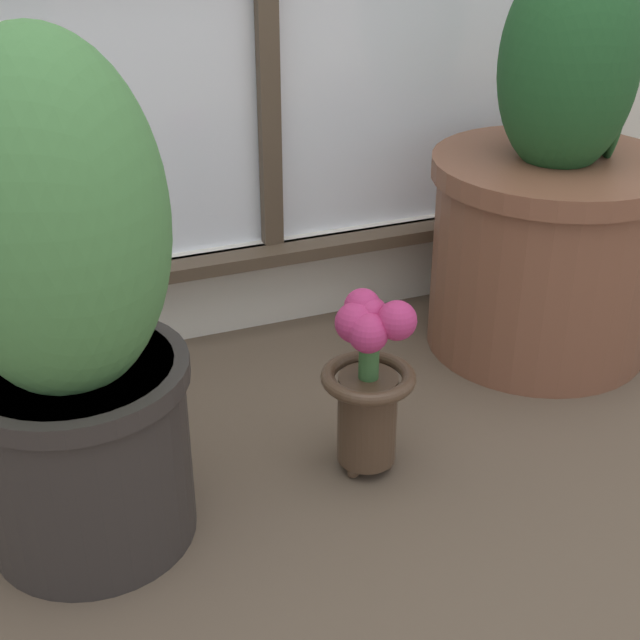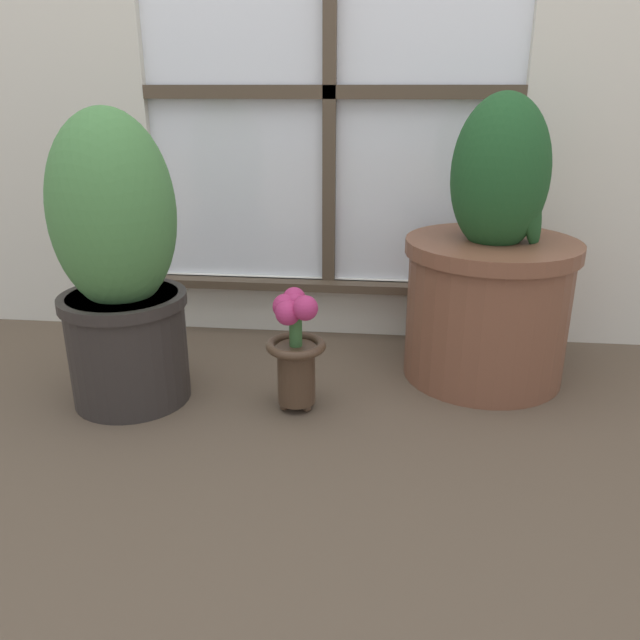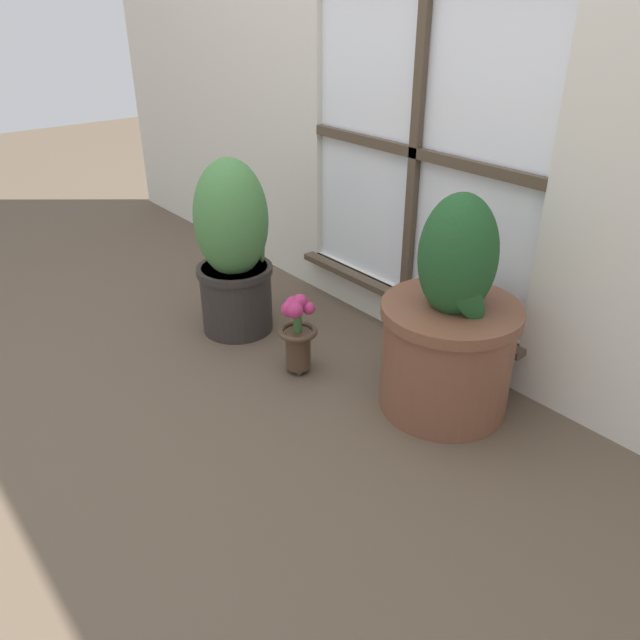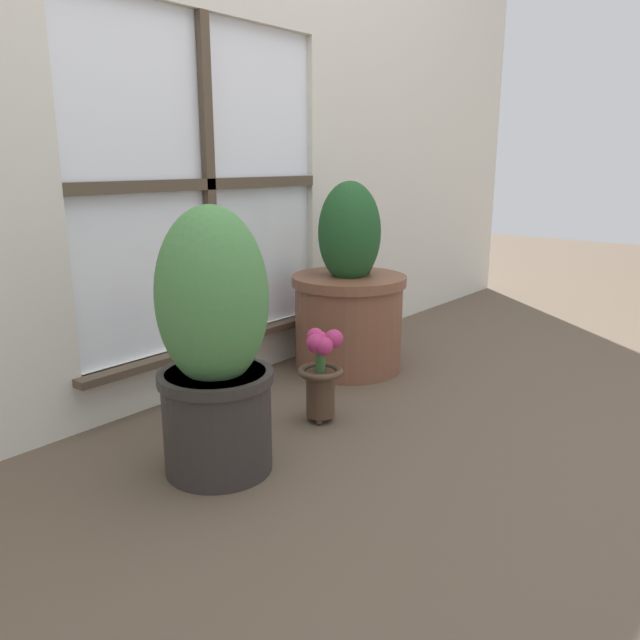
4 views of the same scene
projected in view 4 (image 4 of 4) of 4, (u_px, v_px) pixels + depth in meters
ground_plane at (361, 429)px, 1.83m from camera, size 10.00×10.00×0.00m
potted_plant_left at (214, 346)px, 1.52m from camera, size 0.29×0.29×0.67m
potted_plant_right at (349, 298)px, 2.31m from camera, size 0.42×0.42×0.70m
flower_vase at (321, 371)px, 1.85m from camera, size 0.14×0.14×0.29m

